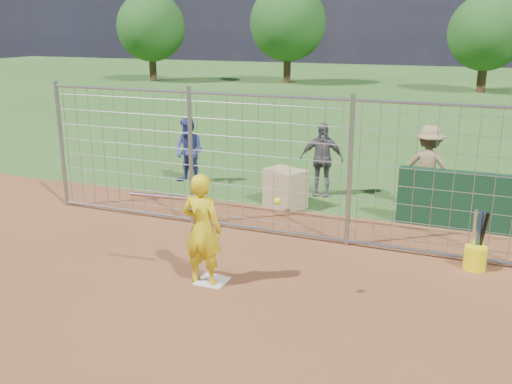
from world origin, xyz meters
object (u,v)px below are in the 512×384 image
at_px(batter, 202,229).
at_px(bystander_b, 322,159).
at_px(equipment_bin, 285,188).
at_px(bystander_c, 428,167).
at_px(bystander_a, 189,151).
at_px(bucket_with_bats, 476,254).

height_order(batter, bystander_b, batter).
bearing_deg(equipment_bin, batter, -64.65).
relative_size(bystander_c, equipment_bin, 2.17).
xyz_separation_m(batter, bystander_b, (0.34, 5.05, -0.01)).
distance_m(bystander_a, equipment_bin, 2.90).
distance_m(bystander_a, bystander_c, 5.47).
height_order(batter, bucket_with_bats, batter).
relative_size(bystander_a, equipment_bin, 1.96).
bearing_deg(equipment_bin, bystander_a, -174.13).
xyz_separation_m(bystander_c, equipment_bin, (-2.73, -1.00, -0.47)).
height_order(bystander_b, bystander_c, bystander_c).
xyz_separation_m(batter, bystander_a, (-2.85, 4.84, -0.05)).
relative_size(bystander_a, bystander_c, 0.90).
bearing_deg(bystander_b, bystander_a, 175.53).
xyz_separation_m(bystander_a, bucket_with_bats, (6.54, -2.81, -0.54)).
relative_size(equipment_bin, bucket_with_bats, 0.82).
distance_m(batter, bystander_b, 5.06).
height_order(batter, equipment_bin, batter).
height_order(bystander_c, bucket_with_bats, bystander_c).
height_order(bystander_b, equipment_bin, bystander_b).
bearing_deg(bystander_a, bystander_b, 11.11).
relative_size(bystander_c, bucket_with_bats, 1.78).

